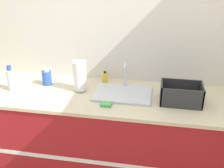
% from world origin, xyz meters
% --- Properties ---
extents(wall_back, '(4.98, 0.06, 2.60)m').
position_xyz_m(wall_back, '(0.00, 0.70, 1.30)').
color(wall_back, beige).
rests_on(wall_back, ground_plane).
extents(counter_cabinet, '(2.61, 0.70, 0.91)m').
position_xyz_m(counter_cabinet, '(0.00, 0.34, 0.45)').
color(counter_cabinet, maroon).
rests_on(counter_cabinet, ground_plane).
extents(sink, '(0.49, 0.35, 0.24)m').
position_xyz_m(sink, '(0.14, 0.36, 0.92)').
color(sink, silver).
rests_on(sink, counter_cabinet).
extents(paper_towel_roll, '(0.11, 0.11, 0.27)m').
position_xyz_m(paper_towel_roll, '(-0.24, 0.37, 1.04)').
color(paper_towel_roll, '#4C4C51').
rests_on(paper_towel_roll, counter_cabinet).
extents(dish_rack, '(0.33, 0.21, 0.17)m').
position_xyz_m(dish_rack, '(0.62, 0.30, 0.97)').
color(dish_rack, '#2D2D2D').
rests_on(dish_rack, counter_cabinet).
extents(bottle_blue, '(0.09, 0.09, 0.16)m').
position_xyz_m(bottle_blue, '(-0.58, 0.44, 0.98)').
color(bottle_blue, '#2D56B7').
rests_on(bottle_blue, counter_cabinet).
extents(bottle_clear, '(0.07, 0.07, 0.23)m').
position_xyz_m(bottle_clear, '(-0.85, 0.28, 1.01)').
color(bottle_clear, silver).
rests_on(bottle_clear, counter_cabinet).
extents(soap_dispenser, '(0.05, 0.05, 0.12)m').
position_xyz_m(soap_dispenser, '(-0.06, 0.57, 0.96)').
color(soap_dispenser, gold).
rests_on(soap_dispenser, counter_cabinet).
extents(sponge, '(0.09, 0.06, 0.02)m').
position_xyz_m(sponge, '(0.04, 0.14, 0.92)').
color(sponge, '#4CB259').
rests_on(sponge, counter_cabinet).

